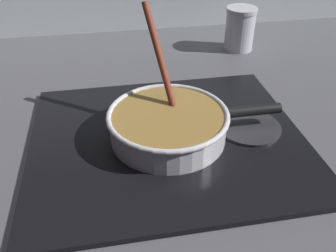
# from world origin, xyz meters

# --- Properties ---
(ground) EXTENTS (2.40, 1.60, 0.04)m
(ground) POSITION_xyz_m (0.00, 0.00, -0.02)
(ground) COLOR #4C4C51
(hob_plate) EXTENTS (0.56, 0.48, 0.01)m
(hob_plate) POSITION_xyz_m (-0.05, 0.11, 0.01)
(hob_plate) COLOR black
(hob_plate) RESTS_ON ground
(burner_ring) EXTENTS (0.19, 0.19, 0.01)m
(burner_ring) POSITION_xyz_m (-0.05, 0.11, 0.02)
(burner_ring) COLOR #592D0C
(burner_ring) RESTS_ON hob_plate
(spare_burner) EXTENTS (0.13, 0.13, 0.01)m
(spare_burner) POSITION_xyz_m (0.13, 0.11, 0.01)
(spare_burner) COLOR #262628
(spare_burner) RESTS_ON hob_plate
(cooking_pan) EXTENTS (0.36, 0.27, 0.24)m
(cooking_pan) POSITION_xyz_m (-0.05, 0.11, 0.05)
(cooking_pan) COLOR silver
(cooking_pan) RESTS_ON hob_plate
(condiment_jar) EXTENTS (0.09, 0.09, 0.13)m
(condiment_jar) POSITION_xyz_m (0.26, 0.55, 0.07)
(condiment_jar) COLOR silver
(condiment_jar) RESTS_ON ground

